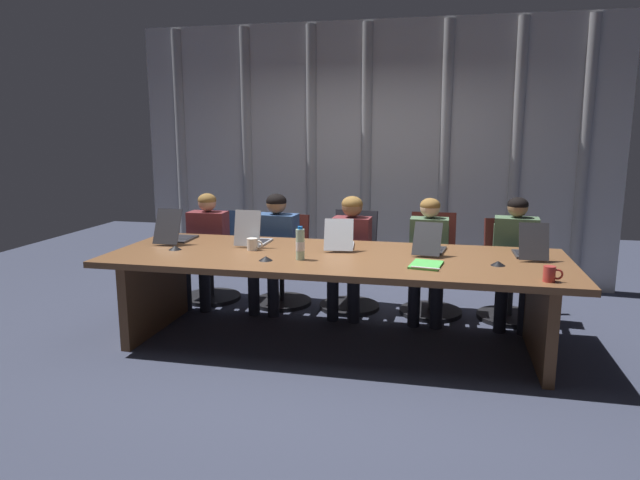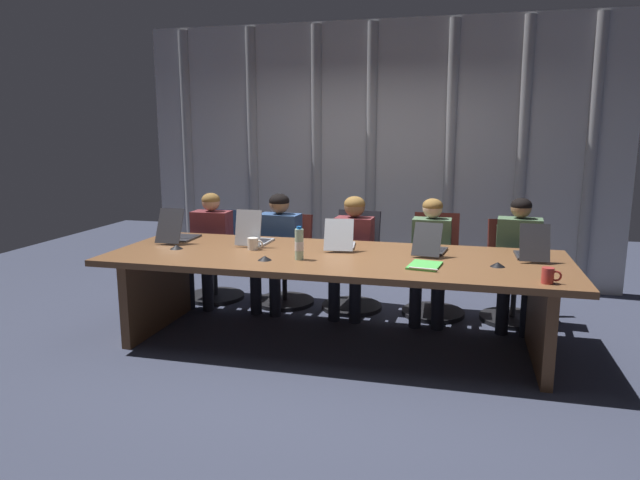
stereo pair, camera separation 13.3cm
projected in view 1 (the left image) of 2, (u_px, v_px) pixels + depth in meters
ground_plane at (334, 342)px, 4.76m from camera, size 10.89×10.89×0.00m
conference_table at (334, 273)px, 4.64m from camera, size 3.71×1.31×0.75m
curtain_backdrop at (370, 155)px, 6.52m from camera, size 5.45×0.17×2.95m
laptop_left_end at (176, 235)px, 5.18m from camera, size 0.24×0.49×0.31m
laptop_left_mid at (253, 238)px, 5.03m from camera, size 0.24×0.40×0.32m
laptop_center at (340, 242)px, 4.89m from camera, size 0.30×0.46×0.27m
laptop_right_mid at (430, 246)px, 4.70m from camera, size 0.28×0.47×0.27m
laptop_right_end at (530, 250)px, 4.52m from camera, size 0.23×0.42×0.30m
office_chair_left_end at (213, 266)px, 5.97m from camera, size 0.60×0.60×0.92m
office_chair_left_mid at (283, 271)px, 5.81m from camera, size 0.60×0.60×0.90m
office_chair_center at (351, 272)px, 5.67m from camera, size 0.60×0.60×0.96m
office_chair_right_mid at (432, 277)px, 5.50m from camera, size 0.60×0.60×0.96m
office_chair_right_end at (510, 282)px, 5.35m from camera, size 0.60×0.61×0.93m
person_left_end at (205, 242)px, 5.77m from camera, size 0.40×0.55×1.12m
person_left_mid at (274, 243)px, 5.62m from camera, size 0.45×0.57×1.14m
person_center at (350, 247)px, 5.45m from camera, size 0.38×0.56×1.13m
person_right_mid at (428, 252)px, 5.29m from camera, size 0.37×0.55×1.13m
person_right_end at (515, 254)px, 5.14m from camera, size 0.43×0.57×1.16m
water_bottle_primary at (300, 245)px, 4.43m from camera, size 0.07×0.07×0.27m
coffee_mug_near at (253, 244)px, 4.80m from camera, size 0.14×0.09×0.10m
coffee_mug_far at (550, 274)px, 3.79m from camera, size 0.13×0.08×0.11m
conference_mic_left_side at (266, 258)px, 4.42m from camera, size 0.11×0.11×0.03m
conference_mic_middle at (498, 263)px, 4.26m from camera, size 0.11×0.11×0.03m
conference_mic_right_side at (175, 248)px, 4.82m from camera, size 0.11×0.11×0.03m
spiral_notepad at (426, 265)px, 4.24m from camera, size 0.26×0.33×0.03m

